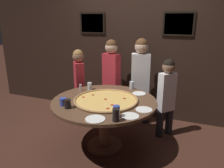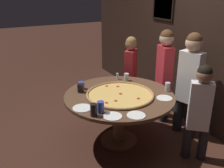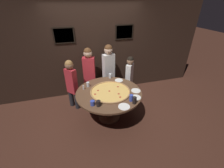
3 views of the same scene
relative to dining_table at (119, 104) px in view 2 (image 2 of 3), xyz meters
The scene contains 19 objects.
ground_plane 0.60m from the dining_table, ahead, with size 24.00×24.00×0.00m, color #422319.
back_wall 1.51m from the dining_table, 90.00° to the left, with size 6.40×0.08×2.60m.
dining_table is the anchor object (origin of this frame).
giant_pizza 0.16m from the dining_table, 14.19° to the right, with size 0.90×0.90×0.03m.
drink_cup_far_right 0.60m from the dining_table, 139.11° to the right, with size 0.09×0.09×0.10m, color #384CB7.
drink_cup_beside_pizza 0.71m from the dining_table, 72.04° to the left, with size 0.07×0.07×0.12m, color silver.
drink_cup_far_left 0.57m from the dining_table, 127.06° to the right, with size 0.09×0.09×0.12m, color black.
drink_cup_by_shaker 0.70m from the dining_table, 55.31° to the right, with size 0.08×0.08×0.15m, color black.
drink_cup_near_right 0.58m from the dining_table, 138.82° to the left, with size 0.07×0.07×0.11m, color silver.
drink_cup_centre_back 0.60m from the dining_table, 52.13° to the right, with size 0.08×0.08×0.14m, color #384CB7.
white_plate_beside_cup 0.63m from the dining_table, 36.95° to the right, with size 0.21×0.21×0.01m, color white.
white_plate_left_side 0.61m from the dining_table, 49.24° to the left, with size 0.20×0.20×0.01m, color white.
white_plate_far_back 0.63m from the dining_table, 76.25° to the right, with size 0.23×0.23×0.01m, color white.
white_plate_right_side 0.63m from the dining_table, 12.11° to the right, with size 0.21×0.21×0.01m, color white.
condiment_shaker 0.62m from the dining_table, 153.08° to the left, with size 0.04×0.04×0.10m.
diner_far_right 1.05m from the dining_table, 106.06° to the left, with size 0.39×0.24×1.49m.
diner_side_left 1.03m from the dining_table, 41.56° to the left, with size 0.29×0.31×1.26m.
diner_far_left 1.04m from the dining_table, 139.43° to the left, with size 0.31×0.33×1.33m.
diner_side_right 1.06m from the dining_table, 75.21° to the left, with size 0.40×0.24×1.53m.
Camera 2 is at (2.64, -1.53, 2.08)m, focal length 40.00 mm.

